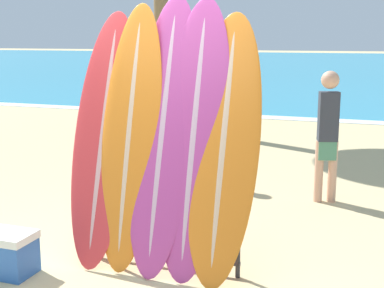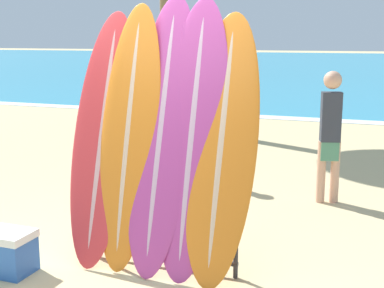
{
  "view_description": "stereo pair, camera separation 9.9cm",
  "coord_description": "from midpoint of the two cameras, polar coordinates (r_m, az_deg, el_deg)",
  "views": [
    {
      "loc": [
        1.95,
        -3.83,
        1.97
      ],
      "look_at": [
        0.21,
        1.02,
        0.94
      ],
      "focal_mm": 50.0,
      "sensor_mm": 36.0,
      "label": 1
    },
    {
      "loc": [
        2.04,
        -3.8,
        1.97
      ],
      "look_at": [
        0.21,
        1.02,
        0.94
      ],
      "focal_mm": 50.0,
      "sensor_mm": 36.0,
      "label": 2
    }
  ],
  "objects": [
    {
      "name": "surfboard_slot_0",
      "position": [
        4.77,
        -8.91,
        0.72
      ],
      "size": [
        0.58,
        0.74,
        2.21
      ],
      "color": "red",
      "rests_on": "ground_plane"
    },
    {
      "name": "person_near_water",
      "position": [
        6.57,
        14.94,
        1.24
      ],
      "size": [
        0.26,
        0.21,
        1.59
      ],
      "rotation": [
        0.0,
        0.0,
        0.3
      ],
      "color": "tan",
      "rests_on": "ground_plane"
    },
    {
      "name": "person_far_left",
      "position": [
        11.86,
        1.58,
        5.76
      ],
      "size": [
        0.2,
        0.26,
        1.52
      ],
      "rotation": [
        0.0,
        0.0,
        1.41
      ],
      "color": "#846047",
      "rests_on": "ground_plane"
    },
    {
      "name": "person_mid_beach",
      "position": [
        7.53,
        -0.24,
        2.75
      ],
      "size": [
        0.27,
        0.24,
        1.57
      ],
      "rotation": [
        0.0,
        0.0,
        2.58
      ],
      "color": "#A87A5B",
      "rests_on": "ground_plane"
    },
    {
      "name": "surfboard_slot_2",
      "position": [
        4.52,
        -2.63,
        1.11
      ],
      "size": [
        0.58,
        0.79,
        2.35
      ],
      "color": "#B23D8E",
      "rests_on": "ground_plane"
    },
    {
      "name": "surfboard_slot_4",
      "position": [
        4.33,
        3.83,
        -0.39
      ],
      "size": [
        0.6,
        0.75,
        2.19
      ],
      "color": "orange",
      "rests_on": "ground_plane"
    },
    {
      "name": "ocean_water",
      "position": [
        42.49,
        18.24,
        8.06
      ],
      "size": [
        120.0,
        60.0,
        0.01
      ],
      "color": "teal",
      "rests_on": "ground_plane"
    },
    {
      "name": "surfboard_slot_3",
      "position": [
        4.42,
        0.67,
        0.68
      ],
      "size": [
        0.59,
        0.72,
        2.31
      ],
      "color": "#B23D8E",
      "rests_on": "ground_plane"
    },
    {
      "name": "surfboard_slot_1",
      "position": [
        4.62,
        -6.11,
        0.86
      ],
      "size": [
        0.54,
        0.68,
        2.28
      ],
      "color": "orange",
      "rests_on": "ground_plane"
    },
    {
      "name": "surfboard_rack",
      "position": [
        4.65,
        -2.91,
        -7.27
      ],
      "size": [
        1.42,
        0.04,
        0.92
      ],
      "color": "#28282D",
      "rests_on": "ground_plane"
    },
    {
      "name": "cooler_box",
      "position": [
        4.87,
        -18.68,
        -10.81
      ],
      "size": [
        0.47,
        0.32,
        0.37
      ],
      "color": "#2D60B7",
      "rests_on": "ground_plane"
    },
    {
      "name": "ground_plane",
      "position": [
        4.73,
        -6.37,
        -13.39
      ],
      "size": [
        160.0,
        160.0,
        0.0
      ],
      "primitive_type": "plane",
      "color": "tan"
    }
  ]
}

